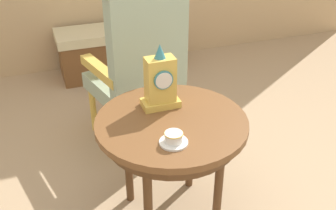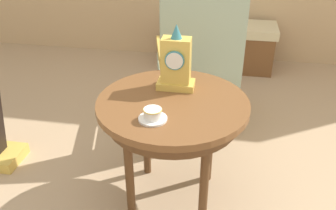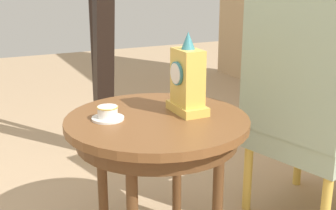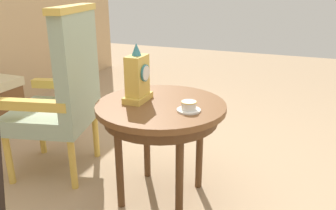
% 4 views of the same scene
% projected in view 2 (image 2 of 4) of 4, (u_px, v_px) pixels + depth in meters
% --- Properties ---
extents(ground_plane, '(10.00, 10.00, 0.00)m').
position_uv_depth(ground_plane, '(169.00, 201.00, 2.01)').
color(ground_plane, tan).
extents(side_table, '(0.75, 0.75, 0.62)m').
position_uv_depth(side_table, '(173.00, 114.00, 1.78)').
color(side_table, brown).
rests_on(side_table, ground).
extents(teacup_left, '(0.13, 0.13, 0.06)m').
position_uv_depth(teacup_left, '(153.00, 115.00, 1.58)').
color(teacup_left, white).
rests_on(teacup_left, side_table).
extents(mantel_clock, '(0.19, 0.11, 0.34)m').
position_uv_depth(mantel_clock, '(176.00, 64.00, 1.80)').
color(mantel_clock, gold).
rests_on(mantel_clock, side_table).
extents(armchair, '(0.65, 0.65, 1.14)m').
position_uv_depth(armchair, '(199.00, 52.00, 2.37)').
color(armchair, '#9EB299').
rests_on(armchair, ground).
extents(window_bench, '(1.07, 0.40, 0.44)m').
position_uv_depth(window_bench, '(219.00, 45.00, 3.55)').
color(window_bench, beige).
rests_on(window_bench, ground).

